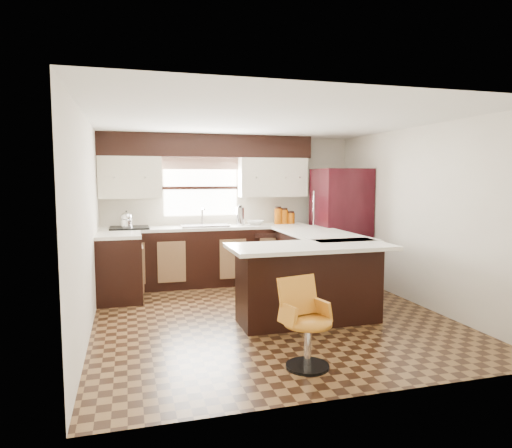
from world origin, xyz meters
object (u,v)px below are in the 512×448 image
object	(u,v)px
peninsula_return	(309,285)
bar_chair	(308,324)
refrigerator	(340,226)
peninsula_long	(317,267)

from	to	relation	value
peninsula_return	bar_chair	xyz separation A→B (m)	(-0.51, -1.23, -0.04)
refrigerator	bar_chair	world-z (taller)	refrigerator
peninsula_return	bar_chair	bearing A→B (deg)	-112.57
bar_chair	peninsula_long	bearing A→B (deg)	51.55
peninsula_long	refrigerator	size ratio (longest dim) A/B	1.05
peninsula_return	refrigerator	xyz separation A→B (m)	(1.31, 1.83, 0.48)
peninsula_long	refrigerator	world-z (taller)	refrigerator
refrigerator	peninsula_long	bearing A→B (deg)	-132.38
peninsula_return	refrigerator	distance (m)	2.30
peninsula_long	bar_chair	xyz separation A→B (m)	(-1.04, -2.20, -0.04)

